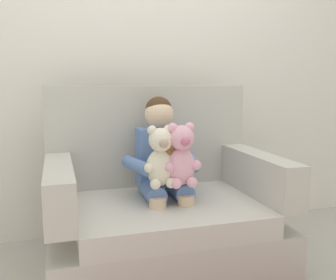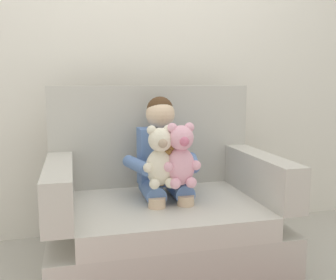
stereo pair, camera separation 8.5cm
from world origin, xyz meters
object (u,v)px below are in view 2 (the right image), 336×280
at_px(plush_pink, 181,157).
at_px(plush_honey, 166,163).
at_px(seated_child, 163,161).
at_px(plush_cream, 160,158).
at_px(armchair, 162,212).

bearing_deg(plush_pink, plush_honey, 143.87).
height_order(plush_honey, plush_pink, plush_pink).
height_order(seated_child, plush_honey, seated_child).
distance_m(plush_pink, plush_cream, 0.11).
bearing_deg(plush_honey, armchair, 105.14).
bearing_deg(plush_pink, armchair, 115.79).
xyz_separation_m(seated_child, plush_pink, (0.05, -0.19, 0.06)).
height_order(armchair, plush_pink, armchair).
relative_size(armchair, plush_honey, 5.01).
bearing_deg(armchair, plush_pink, -69.53).
bearing_deg(seated_child, plush_pink, -82.38).
xyz_separation_m(armchair, seated_child, (0.01, 0.01, 0.31)).
relative_size(seated_child, plush_pink, 2.40).
relative_size(plush_pink, plush_cream, 1.04).
bearing_deg(seated_child, plush_honey, -105.35).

